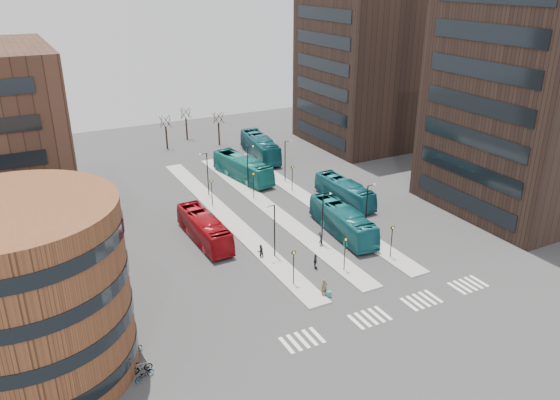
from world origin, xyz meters
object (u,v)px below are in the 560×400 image
teal_bus_c (344,191)px  bicycle_near (144,375)px  commuter_b (315,261)px  traveller (324,288)px  bicycle_mid (141,367)px  teal_bus_a (342,221)px  red_bus (204,228)px  teal_bus_b (243,168)px  bicycle_far (133,349)px  teal_bus_d (260,147)px  commuter_c (320,239)px  suitcase (329,294)px  commuter_a (260,251)px

teal_bus_c → bicycle_near: bearing=-147.6°
teal_bus_c → commuter_b: (-12.73, -13.57, -0.73)m
traveller → bicycle_mid: traveller is taller
traveller → teal_bus_a: bearing=47.2°
red_bus → teal_bus_b: 20.78m
bicycle_near → bicycle_far: bearing=-21.9°
traveller → commuter_b: traveller is taller
teal_bus_d → bicycle_near: (-31.31, -44.60, -1.40)m
commuter_b → bicycle_near: size_ratio=0.95×
teal_bus_c → bicycle_far: size_ratio=6.96×
teal_bus_b → commuter_c: size_ratio=7.35×
red_bus → teal_bus_a: (15.05, -5.83, 0.11)m
suitcase → bicycle_mid: size_ratio=0.34×
teal_bus_c → bicycle_far: teal_bus_c is taller
bicycle_mid → bicycle_near: bearing=178.6°
teal_bus_d → commuter_b: 37.80m
commuter_c → red_bus: bearing=-81.0°
teal_bus_b → commuter_a: (-8.39, -23.38, -0.96)m
suitcase → commuter_c: 10.58m
teal_bus_b → commuter_b: size_ratio=7.79×
teal_bus_d → bicycle_far: size_ratio=8.39×
commuter_b → bicycle_far: 20.87m
teal_bus_b → bicycle_mid: bearing=-133.7°
commuter_b → bicycle_near: bearing=136.5°
traveller → bicycle_near: 18.61m
traveller → commuter_b: size_ratio=1.13×
suitcase → bicycle_far: bicycle_far is taller
teal_bus_b → suitcase: bearing=-109.3°
suitcase → teal_bus_c: teal_bus_c is taller
teal_bus_a → bicycle_mid: (-27.29, -13.15, -1.17)m
teal_bus_b → traveller: 33.61m
teal_bus_b → bicycle_far: 41.23m
teal_bus_b → commuter_a: teal_bus_b is taller
teal_bus_d → bicycle_near: 54.51m
commuter_c → teal_bus_d: bearing=-151.9°
teal_bus_c → commuter_a: (-16.81, -8.87, -0.75)m
commuter_c → bicycle_far: bearing=-26.8°
teal_bus_d → commuter_c: bearing=-95.7°
suitcase → red_bus: bearing=133.1°
commuter_c → commuter_a: bearing=-52.7°
commuter_c → teal_bus_a: bearing=152.0°
teal_bus_c → bicycle_far: 37.87m
teal_bus_c → bicycle_far: bearing=-152.0°
suitcase → red_bus: red_bus is taller
teal_bus_b → teal_bus_c: bearing=-69.0°
red_bus → bicycle_near: (-12.24, -19.82, -1.14)m
traveller → bicycle_far: (-18.26, -0.09, -0.49)m
red_bus → teal_bus_d: teal_bus_d is taller
red_bus → bicycle_mid: size_ratio=6.52×
teal_bus_a → bicycle_near: (-27.29, -13.99, -1.25)m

